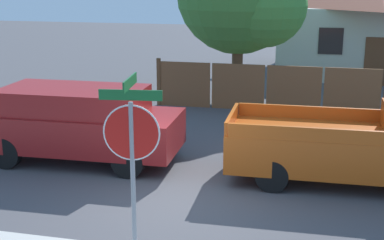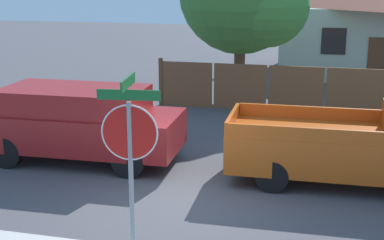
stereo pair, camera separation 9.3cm
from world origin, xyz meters
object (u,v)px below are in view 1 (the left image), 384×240
red_suv (78,122)px  house (372,19)px  orange_pickup (364,146)px  stop_sign (132,146)px

red_suv → house: bearing=60.5°
orange_pickup → stop_sign: (-3.60, -4.69, 1.21)m
house → stop_sign: house is taller
red_suv → stop_sign: (3.06, -4.68, 1.08)m
red_suv → orange_pickup: size_ratio=0.90×
house → stop_sign: (-4.88, -19.55, -0.42)m
house → red_suv: (-7.94, -14.87, -1.50)m
orange_pickup → stop_sign: size_ratio=1.78×
orange_pickup → red_suv: bearing=178.7°
red_suv → orange_pickup: (6.66, 0.01, -0.13)m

